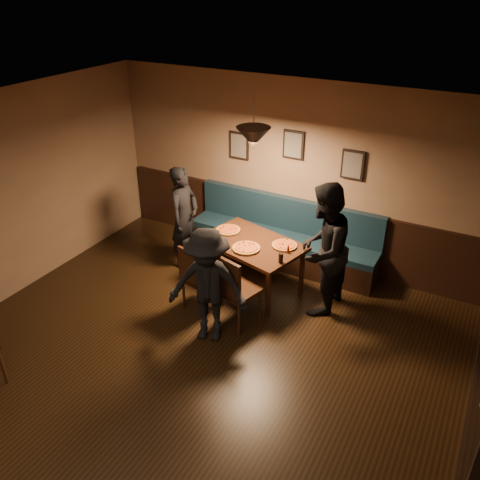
{
  "coord_description": "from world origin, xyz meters",
  "views": [
    {
      "loc": [
        2.65,
        -3.04,
        4.09
      ],
      "look_at": [
        -0.09,
        2.01,
        0.95
      ],
      "focal_mm": 37.16,
      "sensor_mm": 36.0,
      "label": 1
    }
  ],
  "objects": [
    {
      "name": "pizza_a",
      "position": [
        -0.55,
        2.49,
        0.77
      ],
      "size": [
        0.41,
        0.41,
        0.04
      ],
      "primitive_type": "cylinder",
      "rotation": [
        0.0,
        0.0,
        -0.21
      ],
      "color": "orange",
      "rests_on": "dining_table"
    },
    {
      "name": "soda_glass",
      "position": [
        0.48,
        2.06,
        0.81
      ],
      "size": [
        0.07,
        0.07,
        0.13
      ],
      "primitive_type": "cylinder",
      "rotation": [
        0.0,
        0.0,
        -0.05
      ],
      "color": "black",
      "rests_on": "dining_table"
    },
    {
      "name": "pendant_lamp",
      "position": [
        -0.09,
        2.36,
        2.25
      ],
      "size": [
        0.44,
        0.44,
        0.25
      ],
      "primitive_type": "cone",
      "rotation": [
        3.14,
        0.0,
        0.0
      ],
      "color": "black",
      "rests_on": "ceiling"
    },
    {
      "name": "wainscot",
      "position": [
        0.0,
        3.47,
        0.5
      ],
      "size": [
        5.88,
        0.06,
        1.0
      ],
      "primitive_type": "cube",
      "color": "black",
      "rests_on": "ground"
    },
    {
      "name": "tabasco_bottle",
      "position": [
        0.47,
        2.32,
        0.81
      ],
      "size": [
        0.04,
        0.04,
        0.13
      ],
      "primitive_type": "cylinder",
      "rotation": [
        0.0,
        0.0,
        -0.27
      ],
      "color": "maroon",
      "rests_on": "dining_table"
    },
    {
      "name": "diner_left",
      "position": [
        -1.3,
        2.47,
        0.8
      ],
      "size": [
        0.39,
        0.59,
        1.6
      ],
      "primitive_type": "imported",
      "rotation": [
        0.0,
        0.0,
        1.58
      ],
      "color": "black",
      "rests_on": "floor"
    },
    {
      "name": "floor",
      "position": [
        0.0,
        0.0,
        0.0
      ],
      "size": [
        7.0,
        7.0,
        0.0
      ],
      "primitive_type": "plane",
      "color": "black",
      "rests_on": "ground"
    },
    {
      "name": "chair_near_left",
      "position": [
        -0.46,
        1.62,
        0.48
      ],
      "size": [
        0.5,
        0.5,
        0.96
      ],
      "primitive_type": null,
      "rotation": [
        0.0,
        0.0,
        -0.2
      ],
      "color": "black",
      "rests_on": "floor"
    },
    {
      "name": "booth_bench",
      "position": [
        0.0,
        3.2,
        0.5
      ],
      "size": [
        3.0,
        0.6,
        1.0
      ],
      "primitive_type": null,
      "color": "#0F232D",
      "rests_on": "ground"
    },
    {
      "name": "picture_right",
      "position": [
        0.9,
        3.47,
        1.7
      ],
      "size": [
        0.32,
        0.04,
        0.42
      ],
      "primitive_type": "cube",
      "color": "black",
      "rests_on": "wall_back"
    },
    {
      "name": "diner_right",
      "position": [
        0.94,
        2.35,
        0.91
      ],
      "size": [
        0.73,
        0.91,
        1.82
      ],
      "primitive_type": "imported",
      "rotation": [
        0.0,
        0.0,
        -1.62
      ],
      "color": "black",
      "rests_on": "floor"
    },
    {
      "name": "picture_center",
      "position": [
        0.0,
        3.47,
        1.85
      ],
      "size": [
        0.32,
        0.04,
        0.42
      ],
      "primitive_type": "cube",
      "color": "black",
      "rests_on": "wall_back"
    },
    {
      "name": "dining_table",
      "position": [
        -0.09,
        2.36,
        0.37
      ],
      "size": [
        1.57,
        1.21,
        0.75
      ],
      "primitive_type": "cube",
      "rotation": [
        0.0,
        0.0,
        -0.25
      ],
      "color": "black",
      "rests_on": "floor"
    },
    {
      "name": "cutlery_set",
      "position": [
        -0.07,
        2.02,
        0.75
      ],
      "size": [
        0.17,
        0.05,
        0.0
      ],
      "primitive_type": "cube",
      "rotation": [
        0.0,
        0.0,
        1.76
      ],
      "color": "silver",
      "rests_on": "dining_table"
    },
    {
      "name": "ceiling",
      "position": [
        0.0,
        0.0,
        2.8
      ],
      "size": [
        7.0,
        7.0,
        0.0
      ],
      "primitive_type": "plane",
      "rotation": [
        3.14,
        0.0,
        0.0
      ],
      "color": "silver",
      "rests_on": "ground"
    },
    {
      "name": "chair_near_right",
      "position": [
        0.13,
        1.56,
        0.52
      ],
      "size": [
        0.56,
        0.56,
        1.03
      ],
      "primitive_type": null,
      "rotation": [
        0.0,
        0.0,
        -0.28
      ],
      "color": "black",
      "rests_on": "floor"
    },
    {
      "name": "wall_back",
      "position": [
        0.0,
        3.5,
        1.4
      ],
      "size": [
        6.0,
        0.0,
        6.0
      ],
      "primitive_type": "plane",
      "rotation": [
        1.57,
        0.0,
        0.0
      ],
      "color": "#8C704F",
      "rests_on": "ground"
    },
    {
      "name": "diner_front",
      "position": [
        -0.04,
        1.11,
        0.76
      ],
      "size": [
        1.1,
        0.81,
        1.52
      ],
      "primitive_type": "imported",
      "rotation": [
        0.0,
        0.0,
        0.27
      ],
      "color": "black",
      "rests_on": "floor"
    },
    {
      "name": "napkin_b",
      "position": [
        -0.63,
        2.11,
        0.75
      ],
      "size": [
        0.14,
        0.14,
        0.01
      ],
      "primitive_type": "cube",
      "rotation": [
        0.0,
        0.0,
        0.05
      ],
      "color": "#20792E",
      "rests_on": "dining_table"
    },
    {
      "name": "picture_left",
      "position": [
        -0.9,
        3.47,
        1.7
      ],
      "size": [
        0.32,
        0.04,
        0.42
      ],
      "primitive_type": "cube",
      "color": "black",
      "rests_on": "wall_back"
    },
    {
      "name": "pizza_c",
      "position": [
        0.36,
        2.46,
        0.77
      ],
      "size": [
        0.43,
        0.43,
        0.04
      ],
      "primitive_type": "cylinder",
      "rotation": [
        0.0,
        0.0,
        -0.28
      ],
      "color": "orange",
      "rests_on": "dining_table"
    },
    {
      "name": "pizza_b",
      "position": [
        -0.07,
        2.14,
        0.77
      ],
      "size": [
        0.43,
        0.43,
        0.04
      ],
      "primitive_type": "cylinder",
      "rotation": [
        0.0,
        0.0,
        -0.16
      ],
      "color": "gold",
      "rests_on": "dining_table"
    },
    {
      "name": "napkin_a",
      "position": [
        -0.61,
        2.56,
        0.75
      ],
      "size": [
        0.17,
        0.17,
        0.01
      ],
      "primitive_type": "cube",
      "rotation": [
        0.0,
        0.0,
        -0.18
      ],
      "color": "#1E7035",
      "rests_on": "dining_table"
    }
  ]
}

